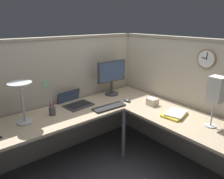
# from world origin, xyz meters

# --- Properties ---
(ground_plane) EXTENTS (6.80, 6.80, 0.00)m
(ground_plane) POSITION_xyz_m (0.00, 0.00, 0.00)
(ground_plane) COLOR #47474C
(cubicle_wall_back) EXTENTS (2.57, 0.12, 1.58)m
(cubicle_wall_back) POSITION_xyz_m (-0.36, 0.87, 0.79)
(cubicle_wall_back) COLOR #B7AD99
(cubicle_wall_back) RESTS_ON ground
(cubicle_wall_right) EXTENTS (0.12, 2.37, 1.58)m
(cubicle_wall_right) POSITION_xyz_m (0.87, -0.27, 0.79)
(cubicle_wall_right) COLOR #B7AD99
(cubicle_wall_right) RESTS_ON ground
(desk) EXTENTS (2.35, 2.15, 0.73)m
(desk) POSITION_xyz_m (-0.15, -0.05, 0.63)
(desk) COLOR tan
(desk) RESTS_ON ground
(monitor) EXTENTS (0.46, 0.20, 0.50)m
(monitor) POSITION_xyz_m (0.35, 0.64, 1.02)
(monitor) COLOR #38383D
(monitor) RESTS_ON desk
(laptop) EXTENTS (0.38, 0.41, 0.22)m
(laptop) POSITION_xyz_m (-0.27, 0.66, 0.75)
(laptop) COLOR #38383D
(laptop) RESTS_ON desk
(keyboard) EXTENTS (0.44, 0.16, 0.02)m
(keyboard) POSITION_xyz_m (0.00, 0.26, 0.74)
(keyboard) COLOR #232326
(keyboard) RESTS_ON desk
(computer_mouse) EXTENTS (0.06, 0.10, 0.03)m
(computer_mouse) POSITION_xyz_m (0.33, 0.28, 0.75)
(computer_mouse) COLOR #38383D
(computer_mouse) RESTS_ON desk
(desk_lamp_dome) EXTENTS (0.24, 0.24, 0.44)m
(desk_lamp_dome) POSITION_xyz_m (-0.94, 0.52, 1.09)
(desk_lamp_dome) COLOR #B7BABF
(desk_lamp_dome) RESTS_ON desk
(pen_cup) EXTENTS (0.08, 0.08, 0.18)m
(pen_cup) POSITION_xyz_m (-0.63, 0.51, 0.78)
(pen_cup) COLOR #4C4C51
(pen_cup) RESTS_ON desk
(book_stack) EXTENTS (0.32, 0.26, 0.04)m
(book_stack) POSITION_xyz_m (0.45, -0.39, 0.75)
(book_stack) COLOR yellow
(book_stack) RESTS_ON desk
(desk_lamp_paper) EXTENTS (0.13, 0.13, 0.53)m
(desk_lamp_paper) POSITION_xyz_m (0.52, -0.77, 1.11)
(desk_lamp_paper) COLOR #B7BABF
(desk_lamp_paper) RESTS_ON desk
(tissue_box) EXTENTS (0.12, 0.12, 0.09)m
(tissue_box) POSITION_xyz_m (0.50, -0.01, 0.78)
(tissue_box) COLOR beige
(tissue_box) RESTS_ON desk
(wall_clock) EXTENTS (0.04, 0.22, 0.22)m
(wall_clock) POSITION_xyz_m (0.82, -0.48, 1.36)
(wall_clock) COLOR olive
(pinned_note_leftmost) EXTENTS (0.08, 0.00, 0.09)m
(pinned_note_leftmost) POSITION_xyz_m (-0.56, 0.82, 1.02)
(pinned_note_leftmost) COLOR #8CCC99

